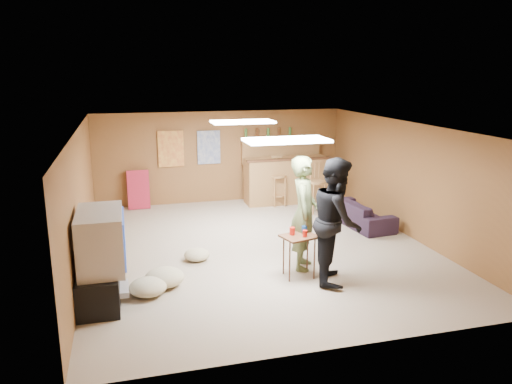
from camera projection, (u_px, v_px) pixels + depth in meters
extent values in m
plane|color=tan|center=(259.00, 248.00, 9.09)|extent=(7.00, 7.00, 0.00)
cube|color=silver|center=(259.00, 127.00, 8.57)|extent=(6.00, 7.00, 0.02)
cube|color=brown|center=(221.00, 157.00, 12.11)|extent=(6.00, 0.02, 2.20)
cube|color=brown|center=(342.00, 260.00, 5.54)|extent=(6.00, 0.02, 2.20)
cube|color=brown|center=(81.00, 200.00, 8.07)|extent=(0.02, 7.00, 2.20)
cube|color=brown|center=(409.00, 180.00, 9.58)|extent=(0.02, 7.00, 2.20)
cube|color=black|center=(99.00, 284.00, 6.94)|extent=(0.55, 1.30, 0.50)
cube|color=#B2B2B7|center=(116.00, 289.00, 7.02)|extent=(0.35, 0.50, 0.08)
cube|color=#B2B2B7|center=(101.00, 240.00, 6.80)|extent=(0.60, 1.10, 0.80)
cube|color=navy|center=(124.00, 238.00, 6.88)|extent=(0.02, 0.95, 0.65)
cube|color=olive|center=(286.00, 180.00, 12.10)|extent=(2.00, 0.60, 1.10)
cube|color=#452716|center=(290.00, 160.00, 11.74)|extent=(2.10, 0.12, 0.05)
cube|color=olive|center=(281.00, 139.00, 12.30)|extent=(2.00, 0.18, 0.05)
cube|color=olive|center=(281.00, 151.00, 12.39)|extent=(2.00, 0.14, 0.60)
cube|color=#BF3F26|center=(171.00, 149.00, 11.71)|extent=(0.60, 0.03, 0.85)
cube|color=#334C99|center=(209.00, 147.00, 11.94)|extent=(0.55, 0.03, 0.80)
cube|color=#B8213B|center=(138.00, 190.00, 11.58)|extent=(0.50, 0.26, 0.91)
cube|color=white|center=(287.00, 140.00, 7.17)|extent=(1.20, 0.60, 0.04)
cube|color=white|center=(243.00, 122.00, 9.70)|extent=(1.20, 0.60, 0.04)
imported|color=#566339|center=(304.00, 213.00, 7.99)|extent=(0.68, 0.80, 1.85)
imported|color=black|center=(337.00, 220.00, 7.48)|extent=(1.01, 1.13, 1.91)
imported|color=black|center=(359.00, 212.00, 10.43)|extent=(0.87, 1.85, 0.52)
cube|color=#452716|center=(299.00, 256.00, 7.75)|extent=(0.61, 0.53, 0.67)
cylinder|color=red|center=(292.00, 231.00, 7.70)|extent=(0.10, 0.10, 0.12)
cylinder|color=red|center=(305.00, 234.00, 7.60)|extent=(0.08, 0.08, 0.10)
cylinder|color=navy|center=(304.00, 229.00, 7.78)|extent=(0.11, 0.11, 0.12)
ellipsoid|color=tan|center=(164.00, 277.00, 7.46)|extent=(0.67, 0.67, 0.27)
ellipsoid|color=tan|center=(197.00, 255.00, 8.48)|extent=(0.54, 0.54, 0.19)
ellipsoid|color=tan|center=(148.00, 287.00, 7.16)|extent=(0.70, 0.70, 0.24)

